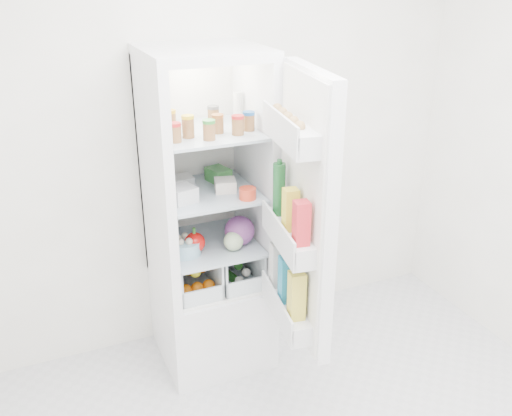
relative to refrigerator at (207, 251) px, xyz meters
name	(u,v)px	position (x,y,z in m)	size (l,w,h in m)	color
room_walls	(375,153)	(0.20, -1.25, 0.93)	(3.02, 3.02, 2.61)	silver
refrigerator	(207,251)	(0.00, 0.00, 0.00)	(0.60, 0.60, 1.80)	white
shelf_low	(210,244)	(0.00, -0.06, 0.07)	(0.49, 0.53, 0.01)	#A8B8C5
shelf_mid	(208,192)	(0.00, -0.06, 0.38)	(0.49, 0.53, 0.01)	#A8B8C5
shelf_top	(206,132)	(0.00, -0.06, 0.71)	(0.49, 0.53, 0.01)	#A8B8C5
crisper_left	(190,268)	(-0.12, -0.06, -0.06)	(0.23, 0.46, 0.22)	silver
crisper_right	(231,260)	(0.12, -0.06, -0.06)	(0.23, 0.46, 0.22)	silver
condiment_jars	(208,125)	(-0.01, -0.12, 0.76)	(0.46, 0.34, 0.08)	#B21919
squeeze_bottle	(238,107)	(0.21, 0.04, 0.80)	(0.05, 0.05, 0.16)	silver
tub_white	(182,194)	(-0.17, -0.15, 0.43)	(0.12, 0.12, 0.08)	silver
tub_cream	(225,185)	(0.08, -0.10, 0.42)	(0.11, 0.11, 0.06)	silver
tin_red	(248,193)	(0.15, -0.25, 0.42)	(0.09, 0.09, 0.06)	red
foil_tray	(179,180)	(-0.11, 0.10, 0.41)	(0.15, 0.11, 0.04)	white
tub_green	(218,175)	(0.10, 0.05, 0.43)	(0.10, 0.14, 0.08)	#3C853D
red_cabbage	(240,231)	(0.14, -0.14, 0.16)	(0.16, 0.16, 0.16)	#53205E
bell_pepper	(195,243)	(-0.11, -0.14, 0.14)	(0.11, 0.11, 0.11)	red
mushroom_bowl	(185,248)	(-0.17, -0.14, 0.12)	(0.16, 0.16, 0.08)	#99CDE5
salad_bag	(233,241)	(0.09, -0.20, 0.14)	(0.11, 0.11, 0.11)	#B9CF9B
citrus_pile	(193,276)	(-0.12, -0.12, -0.07)	(0.20, 0.24, 0.16)	orange
veg_pile	(232,267)	(0.13, -0.06, -0.10)	(0.16, 0.30, 0.10)	#1E4B19
fridge_door	(301,217)	(0.26, -0.63, 0.43)	(0.25, 0.60, 1.30)	white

